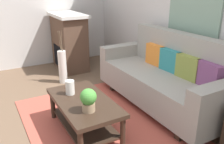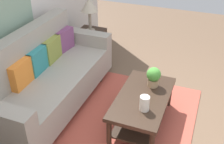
{
  "view_description": "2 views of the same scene",
  "coord_description": "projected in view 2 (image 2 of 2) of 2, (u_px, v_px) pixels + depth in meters",
  "views": [
    {
      "loc": [
        2.52,
        -0.73,
        1.75
      ],
      "look_at": [
        0.01,
        0.68,
        0.67
      ],
      "focal_mm": 38.54,
      "sensor_mm": 36.0,
      "label": 1
    },
    {
      "loc": [
        -2.52,
        -0.4,
        2.43
      ],
      "look_at": [
        0.27,
        0.69,
        0.59
      ],
      "focal_mm": 44.12,
      "sensor_mm": 36.0,
      "label": 2
    }
  ],
  "objects": [
    {
      "name": "potted_plant_tabletop",
      "position": [
        154.0,
        76.0,
        3.45
      ],
      "size": [
        0.18,
        0.18,
        0.26
      ],
      "color": "tan",
      "rests_on": "coffee_table"
    },
    {
      "name": "ground_plane",
      "position": [
        156.0,
        134.0,
        3.39
      ],
      "size": [
        9.53,
        9.53,
        0.0
      ],
      "primitive_type": "plane",
      "color": "brown"
    },
    {
      "name": "throw_pillow_orange",
      "position": [
        21.0,
        74.0,
        3.3
      ],
      "size": [
        0.36,
        0.13,
        0.32
      ],
      "primitive_type": "cube",
      "rotation": [
        0.0,
        0.0,
        0.04
      ],
      "color": "orange",
      "rests_on": "couch"
    },
    {
      "name": "framed_painting",
      "position": [
        4.0,
        1.0,
        3.28
      ],
      "size": [
        0.94,
        0.03,
        0.88
      ],
      "primitive_type": "cube",
      "color": "gray"
    },
    {
      "name": "throw_pillow_plum",
      "position": [
        64.0,
        40.0,
        4.11
      ],
      "size": [
        0.37,
        0.17,
        0.32
      ],
      "primitive_type": "cube",
      "rotation": [
        0.0,
        0.0,
        -0.14
      ],
      "color": "#7A4270",
      "rests_on": "couch"
    },
    {
      "name": "throw_pillow_olive",
      "position": [
        51.0,
        50.0,
        3.84
      ],
      "size": [
        0.37,
        0.14,
        0.32
      ],
      "primitive_type": "cube",
      "rotation": [
        0.0,
        0.0,
        0.05
      ],
      "color": "olive",
      "rests_on": "couch"
    },
    {
      "name": "tabletop_vase",
      "position": [
        145.0,
        103.0,
        3.07
      ],
      "size": [
        0.11,
        0.11,
        0.18
      ],
      "primitive_type": "cylinder",
      "color": "white",
      "rests_on": "coffee_table"
    },
    {
      "name": "area_rug",
      "position": [
        118.0,
        123.0,
        3.54
      ],
      "size": [
        2.24,
        1.84,
        0.01
      ],
      "primitive_type": "cube",
      "color": "#B24C3D",
      "rests_on": "ground_plane"
    },
    {
      "name": "coffee_table",
      "position": [
        143.0,
        104.0,
        3.39
      ],
      "size": [
        1.1,
        0.6,
        0.43
      ],
      "color": "#332319",
      "rests_on": "ground_plane"
    },
    {
      "name": "side_table",
      "position": [
        91.0,
        45.0,
        4.86
      ],
      "size": [
        0.44,
        0.44,
        0.56
      ],
      "primitive_type": "cube",
      "color": "#332319",
      "rests_on": "ground_plane"
    },
    {
      "name": "table_lamp",
      "position": [
        89.0,
        6.0,
        4.48
      ],
      "size": [
        0.28,
        0.28,
        0.57
      ],
      "color": "gray",
      "rests_on": "side_table"
    },
    {
      "name": "throw_pillow_teal",
      "position": [
        37.0,
        61.0,
        3.57
      ],
      "size": [
        0.37,
        0.14,
        0.32
      ],
      "primitive_type": "cube",
      "rotation": [
        0.0,
        0.0,
        0.06
      ],
      "color": "teal",
      "rests_on": "couch"
    },
    {
      "name": "couch",
      "position": [
        48.0,
        79.0,
        3.66
      ],
      "size": [
        2.19,
        0.84,
        1.08
      ],
      "color": "gray",
      "rests_on": "ground_plane"
    }
  ]
}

